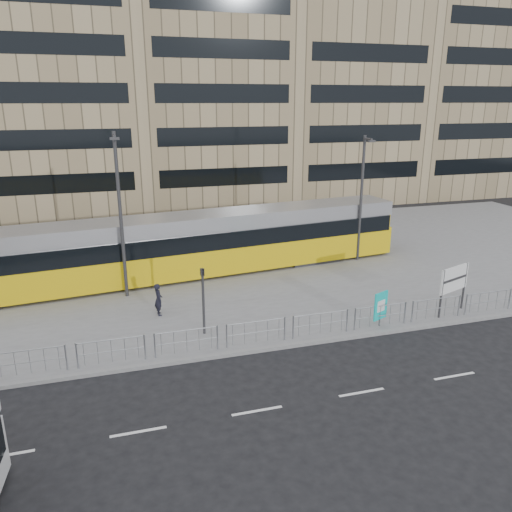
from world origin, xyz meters
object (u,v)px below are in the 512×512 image
object	(u,v)px
lamp_post_west	(120,210)
lamp_post_east	(362,194)
station_sign	(454,281)
pedestrian	(158,299)
ad_panel	(381,306)
traffic_light_west	(203,293)
tram	(157,249)

from	to	relation	value
lamp_post_west	lamp_post_east	distance (m)	15.11
station_sign	pedestrian	xyz separation A→B (m)	(-13.87, 3.89, -0.87)
lamp_post_east	ad_panel	bearing A→B (deg)	-111.95
traffic_light_west	station_sign	bearing A→B (deg)	-17.45
pedestrian	lamp_post_east	world-z (taller)	lamp_post_east
station_sign	tram	bearing A→B (deg)	126.09
pedestrian	lamp_post_west	xyz separation A→B (m)	(-1.40, 2.96, 3.89)
ad_panel	traffic_light_west	size ratio (longest dim) A/B	0.54
lamp_post_west	lamp_post_east	world-z (taller)	lamp_post_west
station_sign	lamp_post_west	xyz separation A→B (m)	(-15.27, 6.85, 3.02)
pedestrian	traffic_light_west	size ratio (longest dim) A/B	0.52
tram	lamp_post_east	distance (m)	13.28
pedestrian	lamp_post_west	distance (m)	5.09
station_sign	lamp_post_west	bearing A→B (deg)	136.24
lamp_post_east	tram	bearing A→B (deg)	179.91
traffic_light_west	lamp_post_west	distance (m)	7.00
ad_panel	lamp_post_east	bearing A→B (deg)	45.00
station_sign	lamp_post_east	xyz separation A→B (m)	(-0.34, 9.11, 2.71)
traffic_light_west	lamp_post_east	bearing A→B (deg)	22.03
traffic_light_west	lamp_post_east	distance (m)	14.40
station_sign	traffic_light_west	bearing A→B (deg)	154.69
pedestrian	lamp_post_west	world-z (taller)	lamp_post_west
traffic_light_west	pedestrian	bearing A→B (deg)	111.25
tram	ad_panel	distance (m)	13.24
tram	ad_panel	bearing A→B (deg)	-52.28
pedestrian	traffic_light_west	distance (m)	3.39
ad_panel	lamp_post_west	world-z (taller)	lamp_post_west
ad_panel	pedestrian	bearing A→B (deg)	133.63
ad_panel	lamp_post_west	distance (m)	13.76
station_sign	ad_panel	bearing A→B (deg)	164.71
lamp_post_east	pedestrian	bearing A→B (deg)	-158.92
ad_panel	pedestrian	world-z (taller)	ad_panel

